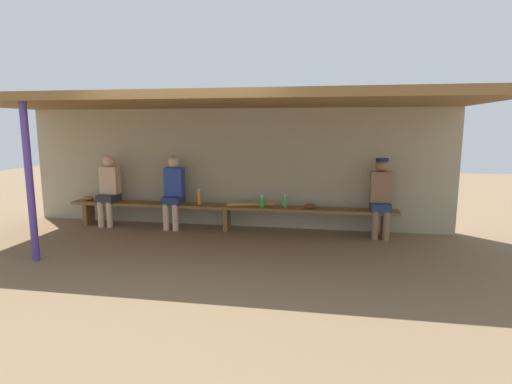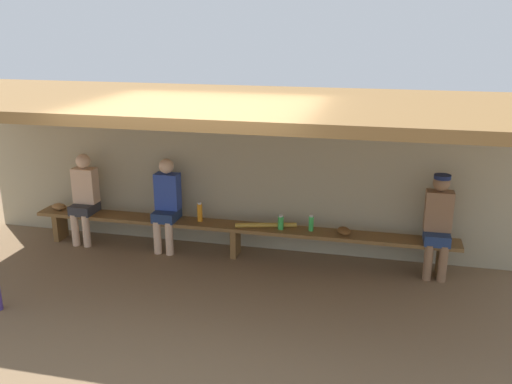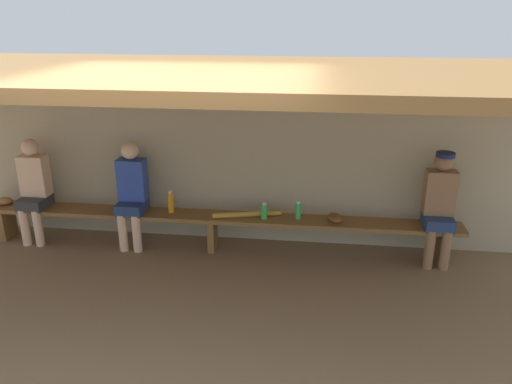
% 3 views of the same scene
% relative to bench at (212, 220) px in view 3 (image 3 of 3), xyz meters
% --- Properties ---
extents(ground_plane, '(24.00, 24.00, 0.00)m').
position_rel_bench_xyz_m(ground_plane, '(0.00, -1.55, -0.39)').
color(ground_plane, brown).
extents(back_wall, '(8.00, 0.20, 2.20)m').
position_rel_bench_xyz_m(back_wall, '(0.00, 0.45, 0.71)').
color(back_wall, tan).
rests_on(back_wall, ground).
extents(dugout_roof, '(8.00, 2.80, 0.12)m').
position_rel_bench_xyz_m(dugout_roof, '(0.00, -0.85, 1.87)').
color(dugout_roof, brown).
rests_on(dugout_roof, back_wall).
extents(bench, '(6.00, 0.36, 0.46)m').
position_rel_bench_xyz_m(bench, '(0.00, 0.00, 0.00)').
color(bench, brown).
rests_on(bench, ground).
extents(player_in_blue, '(0.34, 0.42, 1.34)m').
position_rel_bench_xyz_m(player_in_blue, '(-1.01, 0.00, 0.34)').
color(player_in_blue, navy).
rests_on(player_in_blue, ground).
extents(player_in_white, '(0.34, 0.42, 1.34)m').
position_rel_bench_xyz_m(player_in_white, '(2.67, 0.00, 0.36)').
color(player_in_white, navy).
rests_on(player_in_white, ground).
extents(player_with_sunglasses, '(0.34, 0.42, 1.34)m').
position_rel_bench_xyz_m(player_with_sunglasses, '(-2.30, 0.00, 0.34)').
color(player_with_sunglasses, '#333338').
rests_on(player_with_sunglasses, ground).
extents(water_bottle_clear, '(0.07, 0.07, 0.22)m').
position_rel_bench_xyz_m(water_bottle_clear, '(1.06, 0.02, 0.18)').
color(water_bottle_clear, green).
rests_on(water_bottle_clear, bench).
extents(water_bottle_green, '(0.07, 0.07, 0.28)m').
position_rel_bench_xyz_m(water_bottle_green, '(-0.53, 0.03, 0.21)').
color(water_bottle_green, orange).
rests_on(water_bottle_green, bench).
extents(water_bottle_blue, '(0.08, 0.08, 0.20)m').
position_rel_bench_xyz_m(water_bottle_blue, '(0.65, -0.02, 0.17)').
color(water_bottle_blue, green).
rests_on(water_bottle_blue, bench).
extents(baseball_glove_dark_brown, '(0.24, 0.29, 0.09)m').
position_rel_bench_xyz_m(baseball_glove_dark_brown, '(1.50, -0.01, 0.12)').
color(baseball_glove_dark_brown, brown).
rests_on(baseball_glove_dark_brown, bench).
extents(baseball_glove_worn, '(0.28, 0.23, 0.09)m').
position_rel_bench_xyz_m(baseball_glove_worn, '(-2.76, 0.03, 0.12)').
color(baseball_glove_worn, olive).
rests_on(baseball_glove_worn, bench).
extents(baseball_bat, '(0.83, 0.27, 0.07)m').
position_rel_bench_xyz_m(baseball_bat, '(0.44, -0.00, 0.11)').
color(baseball_bat, '#B28C33').
rests_on(baseball_bat, bench).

